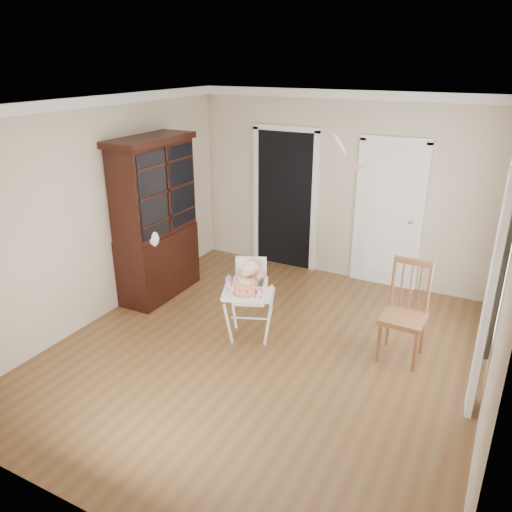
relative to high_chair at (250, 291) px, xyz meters
The scene contains 16 objects.
floor 0.72m from the high_chair, 37.79° to the right, with size 5.00×5.00×0.00m, color brown.
ceiling 2.14m from the high_chair, 37.79° to the right, with size 5.00×5.00×0.00m, color white.
wall_back 2.40m from the high_chair, 82.05° to the left, with size 4.50×4.50×0.00m, color beige.
wall_left 2.09m from the high_chair, behind, with size 5.00×5.00×0.00m, color beige.
wall_right 2.68m from the high_chair, ahead, with size 5.00×5.00×0.00m, color beige.
crown_molding 2.08m from the high_chair, 37.79° to the right, with size 4.50×5.00×0.12m, color white, non-canonical shape.
doorway 2.37m from the high_chair, 104.64° to the left, with size 1.06×0.05×2.22m.
closet_door 2.49m from the high_chair, 65.53° to the left, with size 0.96×0.09×2.13m.
window_right 2.64m from the high_chair, 12.57° to the left, with size 0.13×1.84×2.30m.
high_chair is the anchor object (origin of this frame).
baby 0.14m from the high_chair, 108.61° to the left, with size 0.32×0.24×0.44m.
cake 0.26m from the high_chair, 75.54° to the right, with size 0.29×0.29×0.13m.
sippy_cup 0.30m from the high_chair, 128.81° to the right, with size 0.08×0.08×0.18m.
china_cabinet 1.80m from the high_chair, 164.45° to the left, with size 0.58×1.29×2.18m.
dining_chair 1.73m from the high_chair, 13.58° to the left, with size 0.46×0.46×1.11m.
streamer 1.92m from the high_chair, 46.23° to the left, with size 0.03×0.50×0.02m, color pink, non-canonical shape.
Camera 1 is at (2.14, -4.33, 3.11)m, focal length 35.00 mm.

